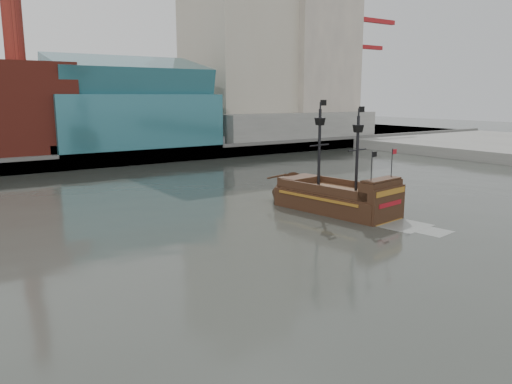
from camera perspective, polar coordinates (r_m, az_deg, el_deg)
ground at (r=33.12m, az=15.09°, el=-10.27°), size 400.00×400.00×0.00m
promenade_far at (r=114.68m, az=-22.59°, el=4.73°), size 220.00×60.00×2.00m
seawall at (r=86.19m, az=-18.37°, el=3.42°), size 220.00×1.00×2.60m
skyline at (r=108.95m, az=-19.87°, el=17.07°), size 149.00×45.00×62.00m
crane_a at (r=144.58m, az=10.84°, el=13.68°), size 22.50×4.00×32.25m
crane_b at (r=158.29m, az=10.66°, el=12.15°), size 19.10×4.00×26.25m
pirate_ship at (r=52.11m, az=9.26°, el=-1.01°), size 7.02×16.80×12.19m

